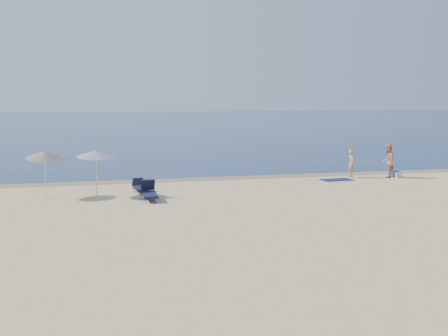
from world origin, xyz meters
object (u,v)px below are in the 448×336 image
Objects in this scene: blue_cooler at (393,174)px; person_left at (352,163)px; umbrella_near at (96,154)px; person_right at (388,161)px.

person_left is at bearing 154.71° from blue_cooler.
umbrella_near reaches higher than person_left.
blue_cooler is (0.45, 0.13, -0.75)m from person_right.
umbrella_near is at bearing -39.58° from person_right.
umbrella_near reaches higher than blue_cooler.
person_right is at bearing -179.54° from blue_cooler.
person_left is 0.71× the size of umbrella_near.
blue_cooler is at bearing -96.96° from person_left.
person_right is at bearing 1.60° from umbrella_near.
person_left is 14.30m from umbrella_near.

